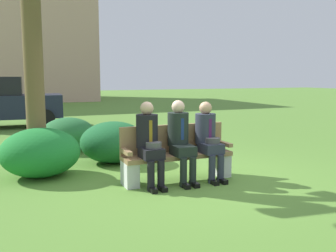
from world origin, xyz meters
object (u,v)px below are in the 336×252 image
(seated_man_middle, at_px, (180,137))
(shrub_mid_lawn, at_px, (113,142))
(shrub_near_bench, at_px, (40,152))
(building_backdrop, at_px, (1,34))
(seated_man_right, at_px, (208,136))
(seated_man_left, at_px, (149,139))
(shrub_far_lawn, at_px, (68,134))
(park_bench, at_px, (176,155))

(seated_man_middle, xyz_separation_m, shrub_mid_lawn, (-0.64, 1.76, -0.33))
(shrub_near_bench, height_order, building_backdrop, building_backdrop)
(seated_man_right, bearing_deg, building_backdrop, 97.65)
(seated_man_left, bearing_deg, seated_man_middle, 0.71)
(seated_man_left, height_order, seated_man_right, seated_man_left)
(shrub_mid_lawn, relative_size, shrub_far_lawn, 1.06)
(seated_man_middle, bearing_deg, building_backdrop, 96.48)
(shrub_far_lawn, bearing_deg, park_bench, -68.21)
(park_bench, relative_size, shrub_near_bench, 1.37)
(park_bench, distance_m, seated_man_left, 0.61)
(park_bench, distance_m, seated_man_right, 0.61)
(park_bench, xyz_separation_m, shrub_near_bench, (-2.03, 1.08, -0.00))
(seated_man_middle, height_order, shrub_near_bench, seated_man_middle)
(building_backdrop, bearing_deg, park_bench, -83.52)
(seated_man_middle, height_order, seated_man_right, seated_man_middle)
(seated_man_right, height_order, building_backdrop, building_backdrop)
(park_bench, bearing_deg, seated_man_middle, -83.30)
(park_bench, height_order, seated_man_left, seated_man_left)
(seated_man_left, bearing_deg, seated_man_right, -0.16)
(shrub_mid_lawn, xyz_separation_m, shrub_far_lawn, (-0.65, 1.54, -0.02))
(shrub_mid_lawn, height_order, building_backdrop, building_backdrop)
(shrub_mid_lawn, bearing_deg, seated_man_left, -86.58)
(park_bench, xyz_separation_m, seated_man_left, (-0.52, -0.13, 0.31))
(park_bench, distance_m, shrub_near_bench, 2.30)
(seated_man_middle, relative_size, building_backdrop, 0.10)
(seated_man_left, bearing_deg, shrub_mid_lawn, 93.42)
(park_bench, xyz_separation_m, seated_man_middle, (0.01, -0.12, 0.31))
(seated_man_left, relative_size, shrub_mid_lawn, 1.00)
(park_bench, xyz_separation_m, seated_man_right, (0.52, -0.13, 0.29))
(shrub_near_bench, bearing_deg, seated_man_left, -38.61)
(seated_man_left, height_order, building_backdrop, building_backdrop)
(seated_man_right, distance_m, shrub_mid_lawn, 2.13)
(seated_man_middle, distance_m, shrub_far_lawn, 3.56)
(seated_man_left, distance_m, seated_man_right, 1.03)
(shrub_near_bench, bearing_deg, seated_man_middle, -30.46)
(seated_man_right, height_order, shrub_near_bench, seated_man_right)
(building_backdrop, bearing_deg, seated_man_right, -82.35)
(park_bench, bearing_deg, building_backdrop, 96.48)
(seated_man_middle, distance_m, shrub_mid_lawn, 1.90)
(park_bench, height_order, shrub_far_lawn, park_bench)
(seated_man_right, height_order, shrub_mid_lawn, seated_man_right)
(shrub_mid_lawn, bearing_deg, seated_man_right, -57.26)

